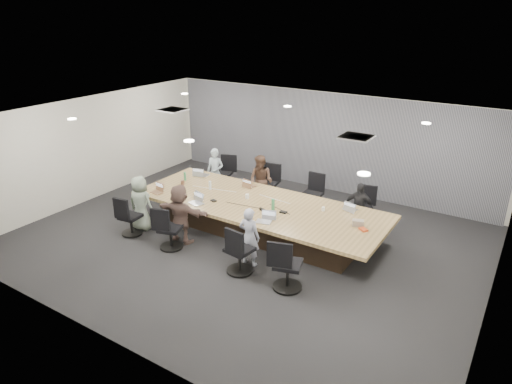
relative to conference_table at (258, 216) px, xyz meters
The scene contains 39 objects.
floor 0.64m from the conference_table, 90.00° to the right, with size 10.00×8.00×0.00m, color black.
ceiling 2.45m from the conference_table, 90.00° to the right, with size 10.00×8.00×0.00m, color white.
wall_back 3.64m from the conference_table, 90.00° to the left, with size 10.00×2.80×0.00m, color beige.
wall_front 4.61m from the conference_table, 90.00° to the right, with size 10.00×2.80×0.00m, color beige.
wall_left 5.12m from the conference_table, behind, with size 8.00×2.80×0.00m, color beige.
wall_right 5.12m from the conference_table, ahead, with size 8.00×2.80×0.00m, color beige.
curtain 3.56m from the conference_table, 90.00° to the left, with size 9.80×0.04×2.80m, color slate.
conference_table is the anchor object (origin of this frame).
chair_0 2.84m from the conference_table, 143.25° to the left, with size 0.59×0.59×0.87m, color black, non-canonical shape.
chair_1 1.86m from the conference_table, 114.24° to the left, with size 0.59×0.59×0.87m, color black, non-canonical shape.
chair_2 1.79m from the conference_table, 71.58° to the left, with size 0.56×0.56×0.82m, color black, non-canonical shape.
chair_3 2.58m from the conference_table, 41.31° to the left, with size 0.49×0.49×0.73m, color black, non-canonical shape.
chair_4 2.97m from the conference_table, 145.05° to the right, with size 0.51×0.51×0.75m, color black, non-canonical shape.
chair_5 2.08m from the conference_table, 125.22° to the right, with size 0.54×0.54×0.79m, color black, non-canonical shape.
chair_6 1.81m from the conference_table, 69.57° to the right, with size 0.57×0.57×0.84m, color black, non-canonical shape.
chair_7 2.42m from the conference_table, 44.66° to the right, with size 0.59×0.59×0.87m, color black, non-canonical shape.
person_0 2.66m from the conference_table, 149.34° to the left, with size 0.49×0.32×1.34m, color #A1B3C0.
laptop_0 2.44m from the conference_table, 160.64° to the left, with size 0.33×0.23×0.02m, color #B2B2B7.
person_1 1.58m from the conference_table, 119.55° to the left, with size 0.68×0.53×1.39m, color #453025.
laptop_1 1.16m from the conference_table, 133.73° to the left, with size 0.30×0.21×0.02m, color #8C6647.
person_3 2.37m from the conference_table, 34.91° to the left, with size 0.70×0.29×1.20m, color black.
laptop_3 2.12m from the conference_table, 22.47° to the left, with size 0.30×0.21×0.02m, color #B2B2B7.
person_4 2.79m from the conference_table, 150.97° to the right, with size 0.65×0.42×1.33m, color gray.
laptop_4 2.58m from the conference_table, 161.80° to the right, with size 0.28×0.20×0.02m, color #8C6647.
person_5 1.83m from the conference_table, 131.63° to the right, with size 1.28×0.41×1.38m, color brown.
laptop_5 1.48m from the conference_table, 146.31° to the right, with size 0.34×0.23×0.02m, color #B2B2B7.
person_6 1.51m from the conference_table, 64.87° to the right, with size 0.46×0.30×1.27m, color #9A9DB3.
laptop_6 1.08m from the conference_table, 51.64° to the right, with size 0.32×0.22×0.02m, color #B2B2B7.
bottle_green_left 2.47m from the conference_table, behind, with size 0.06×0.06×0.22m, color #368150.
bottle_green_right 0.69m from the conference_table, 18.04° to the right, with size 0.07×0.07×0.26m, color #368150.
bottle_clear 1.53m from the conference_table, behind, with size 0.07×0.07×0.22m, color silver.
cup_white_far 0.55m from the conference_table, 166.40° to the left, with size 0.09×0.09×0.11m, color white.
cup_white_near 1.56m from the conference_table, 15.68° to the left, with size 0.07×0.07×0.09m, color white.
mug_brown 2.31m from the conference_table, behind, with size 0.09×0.09×0.11m, color brown.
mic_left 1.11m from the conference_table, 153.61° to the right, with size 0.14×0.09×0.03m, color black.
mic_right 0.85m from the conference_table, 12.15° to the right, with size 0.15×0.10×0.03m, color black.
stapler 0.59m from the conference_table, 46.27° to the right, with size 0.16×0.04×0.06m, color black.
canvas_bag 2.41m from the conference_table, ahead, with size 0.23×0.14×0.12m, color gray.
snack_packet 2.58m from the conference_table, ahead, with size 0.18×0.12×0.04m, color #C8451C.
Camera 1 is at (5.16, -7.71, 4.93)m, focal length 32.00 mm.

